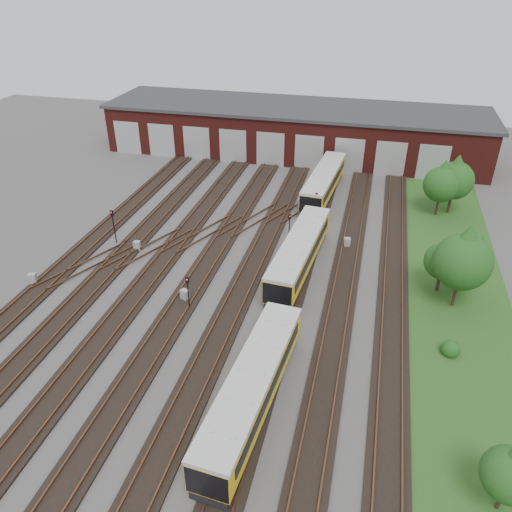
# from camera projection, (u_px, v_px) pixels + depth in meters

# --- Properties ---
(ground) EXTENTS (120.00, 120.00, 0.00)m
(ground) POSITION_uv_depth(u_px,v_px,m) (194.00, 330.00, 36.39)
(ground) COLOR #413F3C
(ground) RESTS_ON ground
(track_network) EXTENTS (30.40, 70.00, 0.33)m
(track_network) POSITION_uv_depth(u_px,v_px,m) (195.00, 324.00, 36.85)
(track_network) COLOR black
(track_network) RESTS_ON ground
(maintenance_shed) EXTENTS (51.00, 12.50, 6.35)m
(maintenance_shed) POSITION_uv_depth(u_px,v_px,m) (294.00, 129.00, 67.97)
(maintenance_shed) COLOR #561915
(maintenance_shed) RESTS_ON ground
(grass_verge) EXTENTS (8.00, 55.00, 0.05)m
(grass_verge) POSITION_uv_depth(u_px,v_px,m) (456.00, 290.00, 40.71)
(grass_verge) COLOR #23511B
(grass_verge) RESTS_ON ground
(metro_train) EXTENTS (3.47, 45.49, 2.76)m
(metro_train) POSITION_uv_depth(u_px,v_px,m) (299.00, 253.00, 42.43)
(metro_train) COLOR black
(metro_train) RESTS_ON ground
(signal_mast_0) EXTENTS (0.27, 0.25, 3.38)m
(signal_mast_0) POSITION_uv_depth(u_px,v_px,m) (113.00, 222.00, 46.43)
(signal_mast_0) COLOR black
(signal_mast_0) RESTS_ON ground
(signal_mast_1) EXTENTS (0.25, 0.24, 2.93)m
(signal_mast_1) POSITION_uv_depth(u_px,v_px,m) (188.00, 289.00, 37.60)
(signal_mast_1) COLOR black
(signal_mast_1) RESTS_ON ground
(signal_mast_2) EXTENTS (0.26, 0.25, 2.68)m
(signal_mast_2) POSITION_uv_depth(u_px,v_px,m) (289.00, 224.00, 47.15)
(signal_mast_2) COLOR black
(signal_mast_2) RESTS_ON ground
(signal_mast_3) EXTENTS (0.28, 0.26, 3.24)m
(signal_mast_3) POSITION_uv_depth(u_px,v_px,m) (316.00, 204.00, 50.16)
(signal_mast_3) COLOR black
(signal_mast_3) RESTS_ON ground
(relay_cabinet_0) EXTENTS (0.73, 0.66, 1.01)m
(relay_cabinet_0) POSITION_uv_depth(u_px,v_px,m) (33.00, 279.00, 41.25)
(relay_cabinet_0) COLOR #999C9E
(relay_cabinet_0) RESTS_ON ground
(relay_cabinet_1) EXTENTS (0.62, 0.53, 0.95)m
(relay_cabinet_1) POSITION_uv_depth(u_px,v_px,m) (137.00, 246.00, 46.03)
(relay_cabinet_1) COLOR #999C9E
(relay_cabinet_1) RESTS_ON ground
(relay_cabinet_2) EXTENTS (0.71, 0.66, 0.97)m
(relay_cabinet_2) POSITION_uv_depth(u_px,v_px,m) (185.00, 295.00, 39.32)
(relay_cabinet_2) COLOR #999C9E
(relay_cabinet_2) RESTS_ON ground
(relay_cabinet_3) EXTENTS (0.69, 0.61, 1.01)m
(relay_cabinet_3) POSITION_uv_depth(u_px,v_px,m) (301.00, 203.00, 53.97)
(relay_cabinet_3) COLOR #999C9E
(relay_cabinet_3) RESTS_ON ground
(relay_cabinet_4) EXTENTS (0.65, 0.57, 0.95)m
(relay_cabinet_4) POSITION_uv_depth(u_px,v_px,m) (347.00, 243.00, 46.57)
(relay_cabinet_4) COLOR #999C9E
(relay_cabinet_4) RESTS_ON ground
(tree_0) EXTENTS (3.69, 3.69, 6.11)m
(tree_0) POSITION_uv_depth(u_px,v_px,m) (442.00, 180.00, 50.61)
(tree_0) COLOR #362218
(tree_0) RESTS_ON ground
(tree_1) EXTENTS (3.90, 3.90, 6.46)m
(tree_1) POSITION_uv_depth(u_px,v_px,m) (455.00, 176.00, 50.93)
(tree_1) COLOR #362218
(tree_1) RESTS_ON ground
(tree_2) EXTENTS (4.28, 4.28, 7.10)m
(tree_2) POSITION_uv_depth(u_px,v_px,m) (464.00, 256.00, 36.58)
(tree_2) COLOR #362218
(tree_2) RESTS_ON ground
(tree_3) EXTENTS (2.98, 2.98, 4.95)m
(tree_3) POSITION_uv_depth(u_px,v_px,m) (444.00, 257.00, 39.10)
(tree_3) COLOR #362218
(tree_3) RESTS_ON ground
(tree_4) EXTENTS (2.73, 2.73, 4.52)m
(tree_4) POSITION_uv_depth(u_px,v_px,m) (512.00, 470.00, 23.16)
(tree_4) COLOR #362218
(tree_4) RESTS_ON ground
(bush_0) EXTENTS (1.28, 1.28, 1.28)m
(bush_0) POSITION_uv_depth(u_px,v_px,m) (451.00, 347.00, 33.86)
(bush_0) COLOR #164614
(bush_0) RESTS_ON ground
(bush_1) EXTENTS (1.76, 1.76, 1.76)m
(bush_1) POSITION_uv_depth(u_px,v_px,m) (462.00, 276.00, 41.00)
(bush_1) COLOR #164614
(bush_1) RESTS_ON ground
(bush_2) EXTENTS (1.18, 1.18, 1.18)m
(bush_2) POSITION_uv_depth(u_px,v_px,m) (477.00, 237.00, 47.31)
(bush_2) COLOR #164614
(bush_2) RESTS_ON ground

